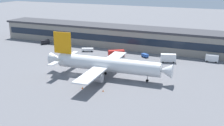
{
  "coord_description": "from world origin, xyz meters",
  "views": [
    {
      "loc": [
        60.72,
        -96.41,
        39.48
      ],
      "look_at": [
        14.89,
        7.11,
        5.0
      ],
      "focal_mm": 44.95,
      "sensor_mm": 36.0,
      "label": 1
    }
  ],
  "objects_px": {
    "baggage_tug": "(145,55)",
    "traffic_cone_2": "(103,91)",
    "stair_truck": "(212,58)",
    "traffic_cone_0": "(82,88)",
    "traffic_cone_1": "(83,79)",
    "belt_loader": "(88,49)",
    "fuel_truck": "(116,53)",
    "catering_truck": "(168,58)",
    "crew_van": "(45,42)",
    "airliner": "(106,64)"
  },
  "relations": [
    {
      "from": "baggage_tug",
      "to": "traffic_cone_2",
      "type": "bearing_deg",
      "value": -90.11
    },
    {
      "from": "stair_truck",
      "to": "traffic_cone_0",
      "type": "bearing_deg",
      "value": -126.09
    },
    {
      "from": "traffic_cone_2",
      "to": "traffic_cone_1",
      "type": "bearing_deg",
      "value": 149.17
    },
    {
      "from": "belt_loader",
      "to": "fuel_truck",
      "type": "relative_size",
      "value": 0.79
    },
    {
      "from": "belt_loader",
      "to": "traffic_cone_1",
      "type": "distance_m",
      "value": 46.03
    },
    {
      "from": "catering_truck",
      "to": "belt_loader",
      "type": "relative_size",
      "value": 1.15
    },
    {
      "from": "baggage_tug",
      "to": "crew_van",
      "type": "bearing_deg",
      "value": 176.8
    },
    {
      "from": "catering_truck",
      "to": "fuel_truck",
      "type": "xyz_separation_m",
      "value": [
        -27.26,
        -0.54,
        -0.41
      ]
    },
    {
      "from": "catering_truck",
      "to": "baggage_tug",
      "type": "bearing_deg",
      "value": 162.33
    },
    {
      "from": "crew_van",
      "to": "traffic_cone_0",
      "type": "height_order",
      "value": "crew_van"
    },
    {
      "from": "crew_van",
      "to": "traffic_cone_1",
      "type": "distance_m",
      "value": 70.71
    },
    {
      "from": "traffic_cone_1",
      "to": "catering_truck",
      "type": "bearing_deg",
      "value": 56.82
    },
    {
      "from": "catering_truck",
      "to": "stair_truck",
      "type": "xyz_separation_m",
      "value": [
        19.72,
        9.42,
        -0.31
      ]
    },
    {
      "from": "fuel_truck",
      "to": "traffic_cone_0",
      "type": "distance_m",
      "value": 46.53
    },
    {
      "from": "baggage_tug",
      "to": "fuel_truck",
      "type": "height_order",
      "value": "fuel_truck"
    },
    {
      "from": "baggage_tug",
      "to": "crew_van",
      "type": "relative_size",
      "value": 0.76
    },
    {
      "from": "belt_loader",
      "to": "traffic_cone_0",
      "type": "bearing_deg",
      "value": -63.48
    },
    {
      "from": "traffic_cone_0",
      "to": "stair_truck",
      "type": "bearing_deg",
      "value": 53.91
    },
    {
      "from": "stair_truck",
      "to": "traffic_cone_1",
      "type": "bearing_deg",
      "value": -133.11
    },
    {
      "from": "baggage_tug",
      "to": "traffic_cone_0",
      "type": "height_order",
      "value": "baggage_tug"
    },
    {
      "from": "traffic_cone_2",
      "to": "stair_truck",
      "type": "bearing_deg",
      "value": 59.48
    },
    {
      "from": "belt_loader",
      "to": "baggage_tug",
      "type": "relative_size",
      "value": 1.62
    },
    {
      "from": "traffic_cone_0",
      "to": "traffic_cone_2",
      "type": "bearing_deg",
      "value": 4.81
    },
    {
      "from": "airliner",
      "to": "baggage_tug",
      "type": "distance_m",
      "value": 36.04
    },
    {
      "from": "fuel_truck",
      "to": "crew_van",
      "type": "relative_size",
      "value": 1.57
    },
    {
      "from": "belt_loader",
      "to": "traffic_cone_2",
      "type": "xyz_separation_m",
      "value": [
        32.81,
        -48.56,
        -0.79
      ]
    },
    {
      "from": "crew_van",
      "to": "traffic_cone_2",
      "type": "height_order",
      "value": "crew_van"
    },
    {
      "from": "stair_truck",
      "to": "belt_loader",
      "type": "bearing_deg",
      "value": -174.05
    },
    {
      "from": "crew_van",
      "to": "traffic_cone_0",
      "type": "bearing_deg",
      "value": -43.44
    },
    {
      "from": "baggage_tug",
      "to": "catering_truck",
      "type": "bearing_deg",
      "value": -17.67
    },
    {
      "from": "traffic_cone_0",
      "to": "crew_van",
      "type": "bearing_deg",
      "value": 136.56
    },
    {
      "from": "crew_van",
      "to": "stair_truck",
      "type": "relative_size",
      "value": 0.89
    },
    {
      "from": "airliner",
      "to": "traffic_cone_1",
      "type": "xyz_separation_m",
      "value": [
        -6.64,
        -7.38,
        -5.08
      ]
    },
    {
      "from": "baggage_tug",
      "to": "stair_truck",
      "type": "relative_size",
      "value": 0.68
    },
    {
      "from": "stair_truck",
      "to": "baggage_tug",
      "type": "bearing_deg",
      "value": -170.69
    },
    {
      "from": "baggage_tug",
      "to": "crew_van",
      "type": "distance_m",
      "value": 65.88
    },
    {
      "from": "baggage_tug",
      "to": "stair_truck",
      "type": "xyz_separation_m",
      "value": [
        32.55,
        5.34,
        0.89
      ]
    },
    {
      "from": "traffic_cone_2",
      "to": "airliner",
      "type": "bearing_deg",
      "value": 111.05
    },
    {
      "from": "airliner",
      "to": "crew_van",
      "type": "distance_m",
      "value": 71.68
    },
    {
      "from": "catering_truck",
      "to": "crew_van",
      "type": "xyz_separation_m",
      "value": [
        -78.61,
        7.76,
        -0.83
      ]
    },
    {
      "from": "belt_loader",
      "to": "stair_truck",
      "type": "distance_m",
      "value": 65.81
    },
    {
      "from": "belt_loader",
      "to": "stair_truck",
      "type": "bearing_deg",
      "value": 5.95
    },
    {
      "from": "catering_truck",
      "to": "stair_truck",
      "type": "height_order",
      "value": "catering_truck"
    },
    {
      "from": "traffic_cone_0",
      "to": "traffic_cone_2",
      "type": "distance_m",
      "value": 8.26
    },
    {
      "from": "airliner",
      "to": "traffic_cone_2",
      "type": "bearing_deg",
      "value": -68.95
    },
    {
      "from": "baggage_tug",
      "to": "traffic_cone_1",
      "type": "bearing_deg",
      "value": -106.21
    },
    {
      "from": "fuel_truck",
      "to": "traffic_cone_0",
      "type": "relative_size",
      "value": 11.72
    },
    {
      "from": "catering_truck",
      "to": "traffic_cone_1",
      "type": "xyz_separation_m",
      "value": [
        -25.24,
        -38.6,
        -1.93
      ]
    },
    {
      "from": "belt_loader",
      "to": "traffic_cone_1",
      "type": "height_order",
      "value": "belt_loader"
    },
    {
      "from": "airliner",
      "to": "stair_truck",
      "type": "relative_size",
      "value": 8.81
    }
  ]
}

